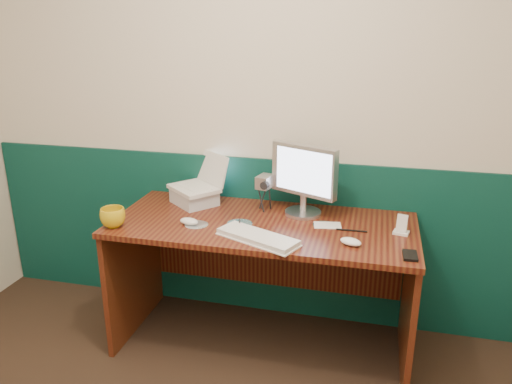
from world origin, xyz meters
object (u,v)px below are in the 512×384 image
(laptop, at_px, (193,171))
(monitor, at_px, (304,181))
(camcorder, at_px, (265,193))
(desk, at_px, (262,285))
(keyboard, at_px, (258,238))
(mug, at_px, (113,217))

(laptop, xyz_separation_m, monitor, (0.64, -0.01, -0.00))
(monitor, bearing_deg, camcorder, -159.36)
(desk, height_order, monitor, monitor)
(keyboard, bearing_deg, mug, -155.06)
(monitor, distance_m, keyboard, 0.47)
(desk, relative_size, laptop, 5.81)
(laptop, distance_m, keyboard, 0.66)
(keyboard, bearing_deg, monitor, 92.13)
(mug, bearing_deg, desk, 17.97)
(desk, height_order, keyboard, keyboard)
(desk, relative_size, camcorder, 8.13)
(mug, distance_m, camcorder, 0.83)
(keyboard, relative_size, camcorder, 2.10)
(keyboard, distance_m, mug, 0.77)
(desk, distance_m, laptop, 0.75)
(keyboard, distance_m, camcorder, 0.43)
(mug, bearing_deg, keyboard, 1.01)
(monitor, bearing_deg, laptop, -157.25)
(desk, bearing_deg, laptop, 157.64)
(camcorder, bearing_deg, keyboard, -69.31)
(laptop, height_order, mug, laptop)
(laptop, distance_m, camcorder, 0.43)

